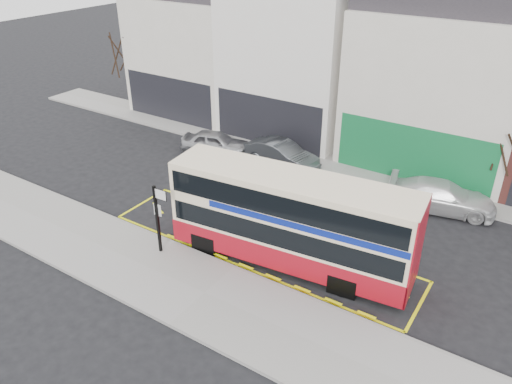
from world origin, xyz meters
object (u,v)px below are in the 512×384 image
Objects in this scene: bus_stop_post at (158,213)px; street_tree_left at (125,43)px; car_silver at (216,143)px; car_white at (442,196)px; double_decker_bus at (292,220)px; car_grey at (282,154)px.

bus_stop_post is 19.97m from street_tree_left.
car_white reaches higher than car_silver.
bus_stop_post is 13.60m from car_white.
double_decker_bus is 2.26× the size of car_grey.
car_silver is 0.60× the size of street_tree_left.
bus_stop_post is 10.65m from car_silver.
double_decker_bus is 8.85m from car_white.
double_decker_bus is at bearing -146.65° from car_silver.
car_grey reaches higher than car_white.
car_white is at bearing 56.65° from double_decker_bus.
car_white is (8.88, 10.22, -1.29)m from bus_stop_post.
bus_stop_post is 0.45× the size of street_tree_left.
street_tree_left is (-10.55, 3.37, 4.05)m from car_silver.
double_decker_bus is at bearing -28.04° from street_tree_left.
double_decker_bus reaches higher than car_white.
car_white is (13.26, 0.60, 0.03)m from car_silver.
double_decker_bus is at bearing -140.56° from car_grey.
car_silver is at bearing 79.60° from car_white.
double_decker_bus is 22.55m from street_tree_left.
bus_stop_post is 0.70× the size of car_grey.
street_tree_left reaches higher than car_grey.
street_tree_left is at bearing 70.37° from car_white.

